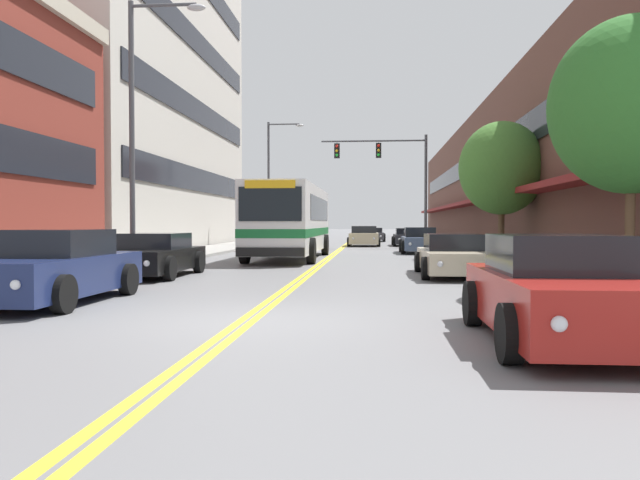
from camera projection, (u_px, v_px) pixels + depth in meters
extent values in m
plane|color=slate|center=(347.00, 244.00, 46.72)|extent=(240.00, 240.00, 0.00)
cube|color=gray|center=(254.00, 243.00, 47.33)|extent=(3.13, 106.00, 0.13)
cube|color=gray|center=(443.00, 243.00, 46.11)|extent=(3.13, 106.00, 0.13)
cube|color=yellow|center=(346.00, 244.00, 46.73)|extent=(0.14, 106.00, 0.01)
cube|color=yellow|center=(349.00, 244.00, 46.71)|extent=(0.14, 106.00, 0.01)
cube|color=#BCB7AD|center=(104.00, 45.00, 38.90)|extent=(12.00, 25.66, 25.36)
cube|color=black|center=(199.00, 180.00, 38.61)|extent=(0.08, 23.61, 1.40)
cube|color=black|center=(198.00, 112.00, 38.49)|extent=(0.08, 23.61, 1.40)
cube|color=black|center=(198.00, 43.00, 38.38)|extent=(0.08, 23.61, 1.40)
cube|color=brown|center=(524.00, 181.00, 45.48)|extent=(8.00, 68.00, 9.29)
cube|color=maroon|center=(460.00, 205.00, 45.92)|extent=(1.10, 61.20, 0.24)
cube|color=black|center=(468.00, 166.00, 45.80)|extent=(0.08, 61.20, 1.40)
cube|color=silver|center=(291.00, 219.00, 27.25)|extent=(2.48, 10.86, 2.75)
cube|color=#196B33|center=(291.00, 232.00, 27.26)|extent=(2.50, 10.88, 0.32)
cube|color=black|center=(292.00, 209.00, 27.77)|extent=(2.51, 8.47, 0.99)
cube|color=black|center=(270.00, 204.00, 21.80)|extent=(2.24, 0.04, 1.21)
cube|color=yellow|center=(270.00, 184.00, 21.77)|extent=(1.79, 0.06, 0.28)
cube|color=black|center=(270.00, 252.00, 21.83)|extent=(2.43, 0.08, 0.32)
cylinder|color=black|center=(245.00, 251.00, 23.71)|extent=(0.30, 1.00, 1.00)
cylinder|color=black|center=(311.00, 251.00, 23.49)|extent=(0.30, 1.00, 1.00)
cylinder|color=black|center=(273.00, 245.00, 30.36)|extent=(0.30, 1.00, 1.00)
cylinder|color=black|center=(325.00, 245.00, 30.14)|extent=(0.30, 1.00, 1.00)
cube|color=#19234C|center=(50.00, 275.00, 12.06)|extent=(1.94, 4.55, 0.72)
cube|color=black|center=(54.00, 243.00, 12.22)|extent=(1.67, 2.00, 0.52)
cylinder|color=black|center=(63.00, 294.00, 10.58)|extent=(0.22, 0.68, 0.68)
cylinder|color=black|center=(40.00, 279.00, 13.56)|extent=(0.22, 0.68, 0.68)
cylinder|color=black|center=(128.00, 279.00, 13.38)|extent=(0.22, 0.68, 0.68)
sphere|color=silver|center=(15.00, 285.00, 9.72)|extent=(0.16, 0.16, 0.16)
cube|color=red|center=(72.00, 265.00, 14.39)|extent=(0.18, 0.04, 0.10)
cube|color=red|center=(131.00, 265.00, 14.27)|extent=(0.18, 0.04, 0.10)
cube|color=#B7B7BC|center=(270.00, 240.00, 38.27)|extent=(1.72, 4.13, 0.69)
cube|color=black|center=(270.00, 230.00, 38.42)|extent=(1.48, 1.82, 0.53)
cylinder|color=black|center=(252.00, 243.00, 37.08)|extent=(0.22, 0.68, 0.68)
cylinder|color=black|center=(281.00, 244.00, 36.93)|extent=(0.22, 0.68, 0.68)
cylinder|color=black|center=(260.00, 242.00, 39.63)|extent=(0.22, 0.68, 0.68)
cylinder|color=black|center=(287.00, 242.00, 39.48)|extent=(0.22, 0.68, 0.68)
sphere|color=silver|center=(254.00, 240.00, 36.25)|extent=(0.16, 0.16, 0.16)
sphere|color=silver|center=(274.00, 240.00, 36.15)|extent=(0.16, 0.16, 0.16)
cube|color=red|center=(266.00, 238.00, 40.39)|extent=(0.18, 0.04, 0.10)
cube|color=red|center=(285.00, 238.00, 40.29)|extent=(0.18, 0.04, 0.10)
cube|color=black|center=(153.00, 259.00, 18.07)|extent=(1.86, 4.51, 0.62)
cube|color=black|center=(155.00, 241.00, 18.24)|extent=(1.60, 1.98, 0.45)
cylinder|color=black|center=(101.00, 268.00, 16.77)|extent=(0.22, 0.68, 0.68)
cylinder|color=black|center=(170.00, 268.00, 16.60)|extent=(0.22, 0.68, 0.68)
cylinder|color=black|center=(139.00, 262.00, 19.55)|extent=(0.22, 0.68, 0.68)
cylinder|color=black|center=(199.00, 262.00, 19.38)|extent=(0.22, 0.68, 0.68)
sphere|color=silver|center=(97.00, 263.00, 15.86)|extent=(0.16, 0.16, 0.16)
sphere|color=silver|center=(147.00, 263.00, 15.75)|extent=(0.16, 0.16, 0.16)
cube|color=red|center=(158.00, 254.00, 20.38)|extent=(0.18, 0.04, 0.10)
cube|color=red|center=(198.00, 254.00, 20.27)|extent=(0.18, 0.04, 0.10)
cube|color=maroon|center=(560.00, 301.00, 8.01)|extent=(1.77, 4.18, 0.71)
cube|color=black|center=(557.00, 254.00, 8.16)|extent=(1.53, 1.84, 0.49)
cylinder|color=black|center=(510.00, 333.00, 6.81)|extent=(0.22, 0.67, 0.67)
cylinder|color=black|center=(472.00, 303.00, 9.39)|extent=(0.22, 0.67, 0.67)
cylinder|color=black|center=(597.00, 305.00, 9.23)|extent=(0.22, 0.67, 0.67)
sphere|color=silver|center=(559.00, 324.00, 5.96)|extent=(0.16, 0.16, 0.16)
cube|color=red|center=(482.00, 282.00, 10.16)|extent=(0.18, 0.04, 0.10)
cube|color=red|center=(562.00, 283.00, 10.05)|extent=(0.18, 0.04, 0.10)
cube|color=#232328|center=(407.00, 239.00, 42.61)|extent=(1.80, 4.54, 0.61)
cube|color=black|center=(407.00, 231.00, 42.77)|extent=(1.55, 2.00, 0.42)
cylinder|color=black|center=(394.00, 242.00, 41.29)|extent=(0.22, 0.62, 0.62)
cylinder|color=black|center=(423.00, 242.00, 41.13)|extent=(0.22, 0.62, 0.62)
cylinder|color=black|center=(393.00, 241.00, 44.10)|extent=(0.22, 0.62, 0.62)
cylinder|color=black|center=(419.00, 241.00, 43.94)|extent=(0.22, 0.62, 0.62)
sphere|color=silver|center=(399.00, 239.00, 40.38)|extent=(0.16, 0.16, 0.16)
sphere|color=silver|center=(419.00, 239.00, 40.27)|extent=(0.16, 0.16, 0.16)
cube|color=red|center=(397.00, 238.00, 44.94)|extent=(0.18, 0.04, 0.10)
cube|color=red|center=(415.00, 238.00, 44.82)|extent=(0.18, 0.04, 0.10)
cube|color=#475675|center=(420.00, 243.00, 32.13)|extent=(1.75, 4.22, 0.65)
cube|color=black|center=(420.00, 232.00, 32.28)|extent=(1.51, 1.86, 0.50)
cylinder|color=black|center=(403.00, 247.00, 30.91)|extent=(0.22, 0.69, 0.69)
cylinder|color=black|center=(440.00, 248.00, 30.75)|extent=(0.22, 0.69, 0.69)
cylinder|color=black|center=(401.00, 246.00, 33.51)|extent=(0.22, 0.69, 0.69)
cylinder|color=black|center=(435.00, 246.00, 33.36)|extent=(0.22, 0.69, 0.69)
sphere|color=silver|center=(410.00, 244.00, 30.06)|extent=(0.16, 0.16, 0.16)
sphere|color=silver|center=(436.00, 244.00, 29.96)|extent=(0.16, 0.16, 0.16)
cube|color=red|center=(405.00, 241.00, 34.29)|extent=(0.18, 0.04, 0.10)
cube|color=red|center=(429.00, 241.00, 34.18)|extent=(0.18, 0.04, 0.10)
cube|color=beige|center=(454.00, 260.00, 18.26)|extent=(1.80, 4.66, 0.58)
cube|color=black|center=(453.00, 242.00, 18.43)|extent=(1.55, 2.05, 0.48)
cylinder|color=black|center=(426.00, 268.00, 16.91)|extent=(0.22, 0.64, 0.64)
cylinder|color=black|center=(495.00, 269.00, 16.75)|extent=(0.22, 0.64, 0.64)
cylinder|color=black|center=(418.00, 262.00, 19.79)|extent=(0.22, 0.64, 0.64)
cylinder|color=black|center=(477.00, 262.00, 19.63)|extent=(0.22, 0.64, 0.64)
sphere|color=silver|center=(440.00, 264.00, 15.98)|extent=(0.16, 0.16, 0.16)
sphere|color=silver|center=(490.00, 264.00, 15.87)|extent=(0.16, 0.16, 0.16)
cube|color=red|center=(425.00, 255.00, 20.65)|extent=(0.18, 0.04, 0.10)
cube|color=red|center=(464.00, 255.00, 20.54)|extent=(0.18, 0.04, 0.10)
cube|color=#38383D|center=(373.00, 236.00, 53.17)|extent=(1.82, 4.44, 0.56)
cube|color=black|center=(373.00, 230.00, 53.34)|extent=(1.56, 1.95, 0.40)
cylinder|color=black|center=(362.00, 238.00, 51.89)|extent=(0.22, 0.68, 0.68)
cylinder|color=black|center=(384.00, 238.00, 51.72)|extent=(0.22, 0.68, 0.68)
cylinder|color=black|center=(362.00, 237.00, 54.63)|extent=(0.22, 0.68, 0.68)
cylinder|color=black|center=(384.00, 237.00, 54.47)|extent=(0.22, 0.68, 0.68)
sphere|color=silver|center=(365.00, 236.00, 51.00)|extent=(0.16, 0.16, 0.16)
sphere|color=silver|center=(381.00, 236.00, 50.89)|extent=(0.16, 0.16, 0.16)
cube|color=red|center=(366.00, 235.00, 55.45)|extent=(0.18, 0.04, 0.10)
cube|color=red|center=(380.00, 235.00, 55.34)|extent=(0.18, 0.04, 0.10)
cube|color=#BCAD89|center=(364.00, 238.00, 42.07)|extent=(1.91, 4.29, 0.72)
cube|color=black|center=(364.00, 229.00, 42.22)|extent=(1.64, 1.89, 0.46)
cylinder|color=black|center=(349.00, 242.00, 40.83)|extent=(0.22, 0.62, 0.62)
cylinder|color=black|center=(379.00, 242.00, 40.67)|extent=(0.22, 0.62, 0.62)
cylinder|color=black|center=(350.00, 241.00, 43.48)|extent=(0.22, 0.62, 0.62)
cylinder|color=black|center=(378.00, 241.00, 43.31)|extent=(0.22, 0.62, 0.62)
sphere|color=silver|center=(353.00, 238.00, 39.97)|extent=(0.16, 0.16, 0.16)
sphere|color=silver|center=(374.00, 238.00, 39.85)|extent=(0.16, 0.16, 0.16)
cube|color=red|center=(355.00, 237.00, 44.27)|extent=(0.18, 0.04, 0.10)
cube|color=red|center=(374.00, 237.00, 44.15)|extent=(0.18, 0.04, 0.10)
cylinder|color=#47474C|center=(426.00, 191.00, 38.76)|extent=(0.18, 0.18, 7.05)
cylinder|color=#47474C|center=(373.00, 141.00, 38.95)|extent=(6.52, 0.11, 0.11)
cube|color=black|center=(379.00, 150.00, 38.94)|extent=(0.34, 0.26, 0.92)
sphere|color=red|center=(379.00, 146.00, 38.78)|extent=(0.18, 0.18, 0.18)
sphere|color=yellow|center=(379.00, 150.00, 38.78)|extent=(0.18, 0.18, 0.18)
sphere|color=green|center=(379.00, 155.00, 38.79)|extent=(0.18, 0.18, 0.18)
cylinder|color=black|center=(379.00, 142.00, 38.93)|extent=(0.02, 0.02, 0.14)
cube|color=black|center=(337.00, 151.00, 39.17)|extent=(0.34, 0.26, 0.92)
sphere|color=red|center=(337.00, 146.00, 39.00)|extent=(0.18, 0.18, 0.18)
sphere|color=yellow|center=(337.00, 151.00, 39.01)|extent=(0.18, 0.18, 0.18)
sphere|color=green|center=(337.00, 155.00, 39.02)|extent=(0.18, 0.18, 0.18)
cylinder|color=black|center=(337.00, 142.00, 39.15)|extent=(0.02, 0.02, 0.14)
cylinder|color=#47474C|center=(132.00, 138.00, 18.81)|extent=(0.16, 0.16, 8.21)
cylinder|color=#47474C|center=(163.00, 5.00, 18.61)|extent=(2.01, 0.10, 0.10)
ellipsoid|color=#B2B2B7|center=(196.00, 8.00, 18.53)|extent=(0.56, 0.28, 0.20)
cylinder|color=#47474C|center=(269.00, 184.00, 43.17)|extent=(0.16, 0.16, 8.53)
cylinder|color=#47474C|center=(284.00, 124.00, 42.96)|extent=(2.18, 0.10, 0.10)
ellipsoid|color=#B2B2B7|center=(300.00, 125.00, 42.87)|extent=(0.56, 0.28, 0.20)
cylinder|color=brown|center=(630.00, 231.00, 13.39)|extent=(0.21, 0.21, 2.47)
ellipsoid|color=#2D6B28|center=(631.00, 105.00, 13.32)|extent=(3.44, 3.44, 3.78)
cylinder|color=brown|center=(501.00, 230.00, 27.24)|extent=(0.27, 0.27, 2.25)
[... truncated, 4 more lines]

